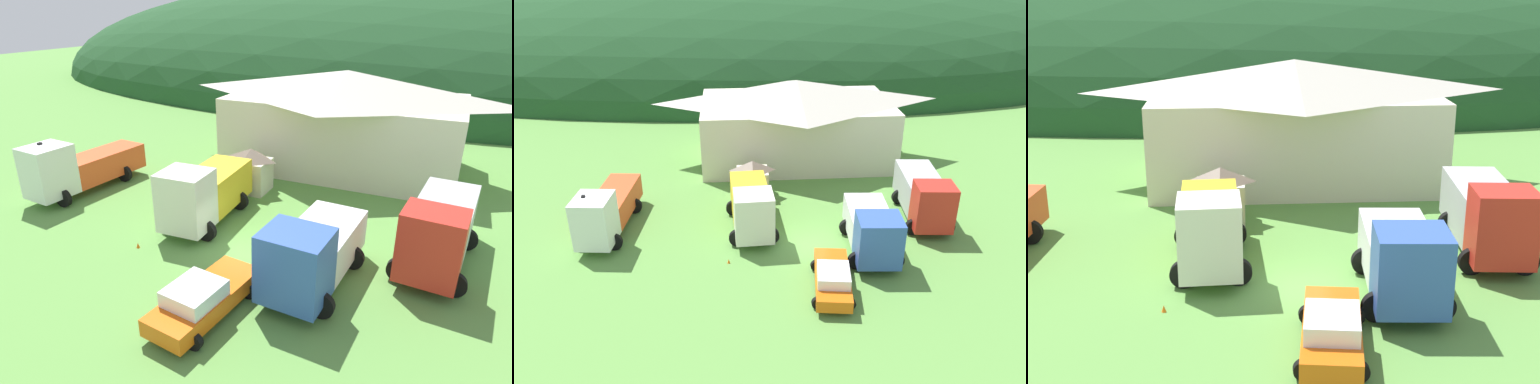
% 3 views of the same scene
% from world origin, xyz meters
% --- Properties ---
extents(ground_plane, '(200.00, 200.00, 0.00)m').
position_xyz_m(ground_plane, '(0.00, 0.00, 0.00)').
color(ground_plane, '#5B9342').
extents(forested_hill_backdrop, '(122.10, 60.00, 31.14)m').
position_xyz_m(forested_hill_backdrop, '(0.00, 55.11, 0.00)').
color(forested_hill_backdrop, '#1E4723').
rests_on(forested_hill_backdrop, ground).
extents(depot_building, '(17.38, 10.17, 7.03)m').
position_xyz_m(depot_building, '(0.98, 14.77, 3.62)').
color(depot_building, beige).
rests_on(depot_building, ground).
extents(play_shed_cream, '(2.52, 2.22, 2.82)m').
position_xyz_m(play_shed_cream, '(-3.15, 7.50, 1.45)').
color(play_shed_cream, beige).
rests_on(play_shed_cream, ground).
extents(heavy_rig_white, '(3.50, 8.28, 3.63)m').
position_xyz_m(heavy_rig_white, '(-12.94, 2.60, 1.72)').
color(heavy_rig_white, white).
rests_on(heavy_rig_white, ground).
extents(heavy_rig_striped, '(3.41, 6.93, 3.60)m').
position_xyz_m(heavy_rig_striped, '(-3.46, 2.28, 1.81)').
color(heavy_rig_striped, silver).
rests_on(heavy_rig_striped, ground).
extents(box_truck_blue, '(3.62, 6.75, 3.41)m').
position_xyz_m(box_truck_blue, '(3.79, -1.18, 1.70)').
color(box_truck_blue, '#3356AD').
rests_on(box_truck_blue, ground).
extents(crane_truck_red, '(3.68, 7.46, 3.60)m').
position_xyz_m(crane_truck_red, '(8.47, 3.00, 1.82)').
color(crane_truck_red, red).
rests_on(crane_truck_red, ground).
extents(service_pickup_orange, '(2.78, 5.34, 1.66)m').
position_xyz_m(service_pickup_orange, '(0.70, -4.79, 0.83)').
color(service_pickup_orange, '#E05D10').
rests_on(service_pickup_orange, ground).
extents(traffic_light_west, '(0.20, 0.32, 3.74)m').
position_xyz_m(traffic_light_west, '(-13.67, 0.70, 2.32)').
color(traffic_light_west, '#4C4C51').
rests_on(traffic_light_west, ground).
extents(traffic_cone_near_pickup, '(0.36, 0.36, 0.55)m').
position_xyz_m(traffic_cone_near_pickup, '(8.80, 1.37, 0.00)').
color(traffic_cone_near_pickup, orange).
rests_on(traffic_cone_near_pickup, ground).
extents(traffic_cone_mid_row, '(0.36, 0.36, 0.53)m').
position_xyz_m(traffic_cone_mid_row, '(-5.03, -1.65, 0.00)').
color(traffic_cone_mid_row, orange).
rests_on(traffic_cone_mid_row, ground).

